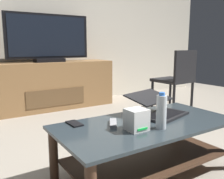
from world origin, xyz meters
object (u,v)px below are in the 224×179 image
television (49,39)px  dining_chair (177,77)px  router_box (137,120)px  coffee_table (147,139)px  water_bottle_near (161,112)px  laptop (158,108)px  tv_remote (113,123)px  cell_phone (74,124)px  media_cabinet (50,85)px

television → dining_chair: (1.37, -1.11, -0.51)m
router_box → coffee_table: bearing=27.4°
dining_chair → water_bottle_near: 1.89m
laptop → tv_remote: laptop is taller
cell_phone → router_box: bearing=-50.7°
coffee_table → tv_remote: bearing=158.8°
router_box → tv_remote: router_box is taller
laptop → router_box: (-0.35, -0.18, 0.01)m
cell_phone → tv_remote: tv_remote is taller
dining_chair → router_box: size_ratio=6.27×
coffee_table → laptop: (0.19, 0.10, 0.17)m
dining_chair → cell_phone: size_ratio=6.00×
television → dining_chair: 1.84m
media_cabinet → dining_chair: size_ratio=2.17×
router_box → cell_phone: size_ratio=0.96×
television → laptop: 2.16m
media_cabinet → television: (0.00, -0.02, 0.65)m
television → router_box: television is taller
television → media_cabinet: bearing=90.0°
laptop → water_bottle_near: 0.32m
coffee_table → cell_phone: (-0.43, 0.23, 0.12)m
television → tv_remote: size_ratio=7.26×
laptop → cell_phone: size_ratio=3.17×
cell_phone → media_cabinet: bearing=73.5°
tv_remote → cell_phone: bearing=178.1°
coffee_table → water_bottle_near: (-0.01, -0.14, 0.23)m
coffee_table → television: television is taller
router_box → cell_phone: 0.42m
dining_chair → tv_remote: 1.93m
coffee_table → router_box: 0.26m
dining_chair → router_box: dining_chair is taller
router_box → tv_remote: size_ratio=0.84×
media_cabinet → dining_chair: bearing=-39.5°
television → dining_chair: size_ratio=1.38×
laptop → router_box: size_ratio=3.32×
media_cabinet → laptop: bearing=-86.6°
dining_chair → laptop: size_ratio=1.89×
cell_phone → laptop: bearing=-14.0°
dining_chair → laptop: dining_chair is taller
cell_phone → tv_remote: (0.21, -0.14, 0.01)m
tv_remote → television: bearing=114.4°
dining_chair → cell_phone: dining_chair is taller
laptop → tv_remote: (-0.41, -0.02, -0.05)m
router_box → water_bottle_near: bearing=-21.7°
coffee_table → cell_phone: bearing=152.0°
media_cabinet → cell_phone: size_ratio=13.00×
dining_chair → tv_remote: (-1.66, -0.98, -0.09)m
coffee_table → router_box: bearing=-152.6°
media_cabinet → tv_remote: bearing=-97.7°
dining_chair → water_bottle_near: bearing=-140.1°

